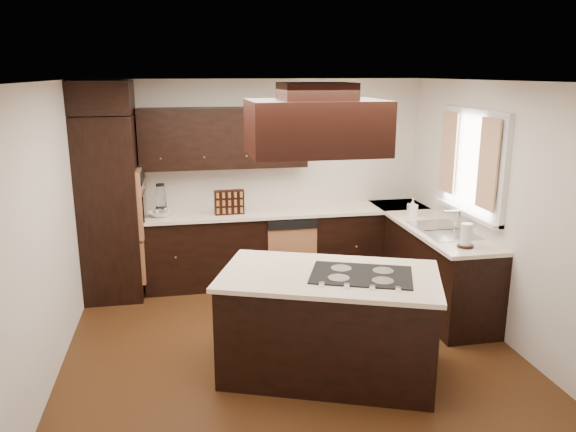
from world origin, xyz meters
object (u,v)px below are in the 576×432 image
Objects in this scene: oven_column at (110,208)px; spice_rack at (229,202)px; island at (328,326)px; range_hood at (316,127)px.

oven_column is 1.37m from spice_rack.
range_hood is at bearing -145.53° from island.
oven_column reaches higher than spice_rack.
range_hood is at bearing -81.05° from spice_rack.
spice_rack is (1.37, -0.01, 0.01)m from oven_column.
oven_column reaches higher than island.
island is 1.73m from range_hood.
oven_column is 3.13m from range_hood.
island is (2.02, -2.22, -0.62)m from oven_column.
spice_rack is (-0.65, 2.21, 0.63)m from island.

